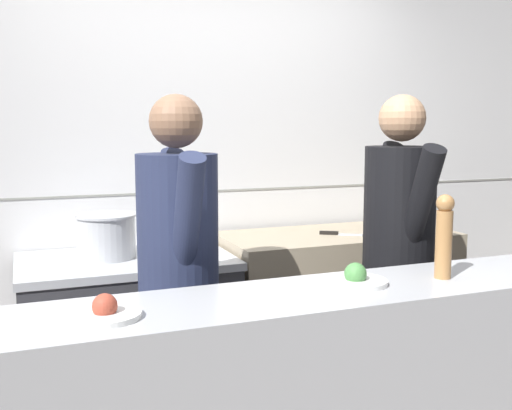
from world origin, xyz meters
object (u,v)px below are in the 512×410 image
object	(u,v)px
oven_range	(128,337)
plated_dish_main	(105,312)
chefs_knife	(345,234)
stock_pot	(107,235)
pepper_mill	(444,235)
chef_sous	(398,249)
chef_head_cook	(179,272)
plated_dish_appetiser	(355,279)

from	to	relation	value
oven_range	plated_dish_main	xyz separation A→B (m)	(-0.27, -1.28, 0.54)
chefs_knife	plated_dish_main	world-z (taller)	plated_dish_main
stock_pot	chefs_knife	world-z (taller)	stock_pot
pepper_mill	chef_sous	xyz separation A→B (m)	(0.21, 0.59, -0.19)
chefs_knife	pepper_mill	distance (m)	1.22
plated_dish_main	chef_sous	distance (m)	1.60
chefs_knife	chef_sous	bearing A→B (deg)	-94.48
chefs_knife	pepper_mill	size ratio (longest dim) A/B	1.01
chefs_knife	plated_dish_main	distance (m)	1.95
pepper_mill	chef_head_cook	bearing A→B (deg)	147.14
plated_dish_main	plated_dish_appetiser	distance (m)	0.92
oven_range	stock_pot	xyz separation A→B (m)	(-0.09, 0.03, 0.55)
pepper_mill	chef_sous	bearing A→B (deg)	70.65
plated_dish_main	chef_head_cook	bearing A→B (deg)	57.56
stock_pot	chef_sous	distance (m)	1.48
plated_dish_main	pepper_mill	bearing A→B (deg)	0.88
chef_head_cook	stock_pot	bearing A→B (deg)	109.28
plated_dish_main	chef_head_cook	world-z (taller)	chef_head_cook
plated_dish_main	plated_dish_appetiser	size ratio (longest dim) A/B	0.93
stock_pot	chef_head_cook	world-z (taller)	chef_head_cook
stock_pot	plated_dish_appetiser	size ratio (longest dim) A/B	1.30
plated_dish_main	chef_head_cook	xyz separation A→B (m)	(0.38, 0.60, -0.05)
chefs_knife	pepper_mill	world-z (taller)	pepper_mill
oven_range	chefs_knife	xyz separation A→B (m)	(1.26, -0.08, 0.48)
oven_range	stock_pot	distance (m)	0.56
oven_range	plated_dish_appetiser	world-z (taller)	plated_dish_appetiser
pepper_mill	chef_sous	distance (m)	0.65
plated_dish_appetiser	chef_sous	bearing A→B (deg)	43.66
chefs_knife	pepper_mill	xyz separation A→B (m)	(-0.25, -1.18, 0.21)
oven_range	pepper_mill	distance (m)	1.76
chef_head_cook	chefs_knife	bearing A→B (deg)	30.89
plated_dish_main	oven_range	bearing A→B (deg)	78.07
oven_range	plated_dish_main	bearing A→B (deg)	-101.93
oven_range	chef_sous	xyz separation A→B (m)	(1.22, -0.67, 0.51)
stock_pot	chef_sous	xyz separation A→B (m)	(1.31, -0.70, -0.04)
oven_range	chef_head_cook	world-z (taller)	chef_head_cook
chefs_knife	plated_dish_appetiser	bearing A→B (deg)	-118.39
pepper_mill	stock_pot	bearing A→B (deg)	130.48
stock_pot	chef_head_cook	bearing A→B (deg)	-74.13
stock_pot	chef_sous	world-z (taller)	chef_sous
oven_range	chef_head_cook	xyz separation A→B (m)	(0.11, -0.68, 0.50)
plated_dish_appetiser	chef_head_cook	distance (m)	0.76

